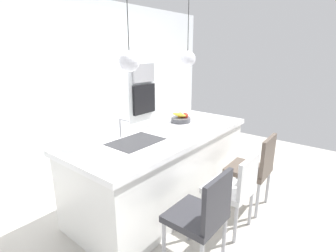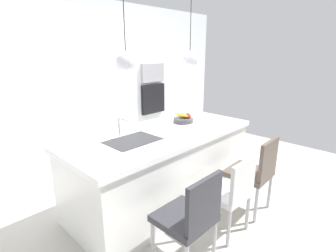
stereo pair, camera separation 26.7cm
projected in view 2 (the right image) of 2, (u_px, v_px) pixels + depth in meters
The scene contains 13 objects.
floor at pixel (163, 199), 3.31m from camera, with size 6.60×6.60×0.00m, color #BCB7AD.
back_wall at pixel (88, 86), 4.05m from camera, with size 6.00×0.10×2.60m, color white.
kitchen_island at pixel (162, 166), 3.18m from camera, with size 2.36×1.03×0.91m.
sink_basin at pixel (133, 141), 2.75m from camera, with size 0.56×0.40×0.02m, color #2D2D30.
faucet at pixel (120, 124), 2.85m from camera, with size 0.02×0.17×0.22m.
fruit_bowl at pixel (184, 119), 3.45m from camera, with size 0.27×0.27×0.15m.
microwave at pixel (152, 73), 4.87m from camera, with size 0.54×0.08×0.34m, color #9E9EA3.
oven at pixel (153, 99), 5.01m from camera, with size 0.56×0.08×0.56m, color black.
chair_near at pixel (190, 216), 2.14m from camera, with size 0.45×0.44×0.90m.
chair_middle at pixel (229, 191), 2.59m from camera, with size 0.43×0.45×0.84m.
chair_far at pixel (255, 171), 2.94m from camera, with size 0.46×0.47×0.92m.
pendant_light_left at pixel (126, 61), 2.49m from camera, with size 0.20×0.20×0.80m.
pendant_light_right at pixel (190, 59), 3.16m from camera, with size 0.20×0.20×0.80m.
Camera 2 is at (-2.05, -2.08, 1.83)m, focal length 27.48 mm.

